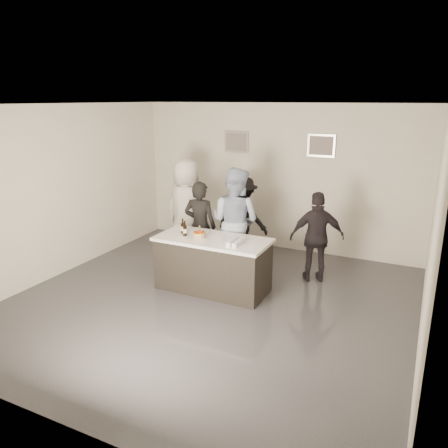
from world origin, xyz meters
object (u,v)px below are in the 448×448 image
at_px(person_main_blue, 235,221).
at_px(bar_counter, 213,264).
at_px(beer_bottle_a, 183,226).
at_px(person_guest_right, 317,237).
at_px(person_main_black, 200,226).
at_px(cake, 199,235).
at_px(person_guest_back, 242,217).
at_px(beer_bottle_b, 185,228).
at_px(person_guest_left, 186,208).

bearing_deg(person_main_blue, bar_counter, 96.26).
bearing_deg(beer_bottle_a, person_guest_right, 29.01).
height_order(beer_bottle_a, person_main_black, person_main_black).
distance_m(person_main_black, person_guest_right, 2.10).
height_order(bar_counter, cake, cake).
height_order(bar_counter, person_guest_back, person_guest_back).
bearing_deg(beer_bottle_a, beer_bottle_b, -44.96).
height_order(bar_counter, person_main_blue, person_main_blue).
bearing_deg(cake, person_main_black, 117.96).
bearing_deg(person_main_blue, cake, 83.19).
bearing_deg(person_main_black, beer_bottle_a, 87.69).
bearing_deg(person_main_blue, beer_bottle_b, 69.57).
bearing_deg(person_main_blue, person_guest_right, -161.85).
relative_size(bar_counter, beer_bottle_b, 7.15).
bearing_deg(person_guest_right, person_main_black, -12.98).
xyz_separation_m(beer_bottle_a, person_guest_left, (-0.66, 1.25, -0.05)).
relative_size(cake, person_guest_back, 0.13).
xyz_separation_m(person_main_blue, person_guest_right, (1.42, 0.28, -0.18)).
height_order(cake, person_guest_left, person_guest_left).
relative_size(beer_bottle_b, person_guest_right, 0.16).
relative_size(beer_bottle_a, person_guest_back, 0.16).
relative_size(beer_bottle_b, person_guest_left, 0.13).
distance_m(beer_bottle_a, beer_bottle_b, 0.14).
distance_m(cake, person_guest_left, 1.68).
bearing_deg(person_guest_left, person_main_black, 142.47).
bearing_deg(person_guest_left, beer_bottle_b, 124.26).
height_order(person_guest_left, person_guest_back, person_guest_left).
bearing_deg(beer_bottle_a, person_guest_back, 77.72).
bearing_deg(person_guest_right, beer_bottle_a, 4.56).
relative_size(beer_bottle_a, person_main_black, 0.16).
xyz_separation_m(cake, person_guest_left, (-1.02, 1.33, 0.04)).
distance_m(beer_bottle_b, person_guest_back, 1.81).
relative_size(bar_counter, person_guest_right, 1.18).
xyz_separation_m(cake, person_guest_back, (0.01, 1.76, -0.12)).
height_order(cake, person_main_black, person_main_black).
bearing_deg(cake, bar_counter, 15.80).
xyz_separation_m(beer_bottle_b, person_main_blue, (0.48, 0.93, -0.06)).
bearing_deg(person_guest_right, person_main_blue, -13.29).
relative_size(bar_counter, person_guest_left, 0.95).
bearing_deg(person_main_black, person_main_blue, -174.59).
bearing_deg(person_main_blue, person_guest_back, -68.61).
xyz_separation_m(cake, beer_bottle_a, (-0.36, 0.08, 0.09)).
distance_m(cake, person_guest_right, 2.04).
bearing_deg(person_guest_back, person_guest_right, 165.35).
bearing_deg(bar_counter, person_main_black, 131.15).
bearing_deg(person_guest_left, beer_bottle_a, 122.73).
relative_size(beer_bottle_a, person_guest_left, 0.13).
xyz_separation_m(beer_bottle_b, person_guest_back, (0.26, 1.78, -0.22)).
height_order(person_guest_right, person_guest_back, person_guest_back).
relative_size(person_guest_right, person_guest_back, 0.97).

